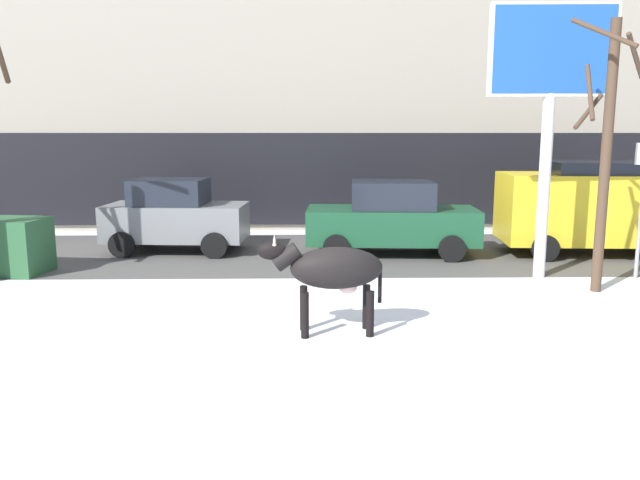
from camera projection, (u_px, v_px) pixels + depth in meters
ground_plane at (309, 347)px, 8.93m from camera, size 120.00×120.00×0.00m
road_strip at (308, 253)px, 15.85m from camera, size 60.00×5.60×0.01m
building_facade at (308, 29)px, 21.28m from camera, size 44.00×6.10×13.00m
cow_black at (332, 270)px, 9.39m from camera, size 1.91×0.67×1.54m
billboard at (552, 67)px, 12.48m from camera, size 2.53×0.31×5.56m
car_grey_hatchback at (175, 216)px, 15.91m from camera, size 3.60×2.10×1.86m
car_darkgreen_sedan at (392, 219)px, 15.53m from camera, size 4.30×2.19×1.84m
car_yellow_van at (597, 205)px, 15.48m from camera, size 4.71×2.34×2.32m
pedestrian_near_billboard at (160, 206)px, 18.25m from camera, size 0.36×0.24×1.73m
bare_tree_left_lot at (605, 146)px, 11.59m from camera, size 1.44×1.48×5.06m
dumpster at (5, 246)px, 13.51m from camera, size 1.84×1.34×1.20m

